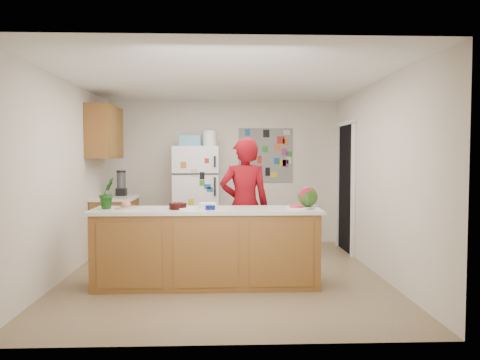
{
  "coord_description": "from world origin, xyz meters",
  "views": [
    {
      "loc": [
        -0.01,
        -5.98,
        1.54
      ],
      "look_at": [
        0.22,
        0.2,
        1.22
      ],
      "focal_mm": 35.0,
      "sensor_mm": 36.0,
      "label": 1
    }
  ],
  "objects_px": {
    "person": "(245,206)",
    "cherry_bowl": "(178,206)",
    "refrigerator": "(197,197)",
    "watermelon": "(308,197)"
  },
  "relations": [
    {
      "from": "refrigerator",
      "to": "cherry_bowl",
      "type": "xyz_separation_m",
      "value": [
        -0.08,
        -2.42,
        0.11
      ]
    },
    {
      "from": "refrigerator",
      "to": "watermelon",
      "type": "xyz_separation_m",
      "value": [
        1.46,
        -2.31,
        0.2
      ]
    },
    {
      "from": "refrigerator",
      "to": "watermelon",
      "type": "relative_size",
      "value": 7.14
    },
    {
      "from": "refrigerator",
      "to": "watermelon",
      "type": "distance_m",
      "value": 2.74
    },
    {
      "from": "person",
      "to": "cherry_bowl",
      "type": "distance_m",
      "value": 1.02
    },
    {
      "from": "person",
      "to": "cherry_bowl",
      "type": "height_order",
      "value": "person"
    },
    {
      "from": "person",
      "to": "cherry_bowl",
      "type": "relative_size",
      "value": 8.78
    },
    {
      "from": "watermelon",
      "to": "person",
      "type": "bearing_deg",
      "value": 145.17
    },
    {
      "from": "cherry_bowl",
      "to": "watermelon",
      "type": "bearing_deg",
      "value": 3.87
    },
    {
      "from": "person",
      "to": "watermelon",
      "type": "xyz_separation_m",
      "value": [
        0.73,
        -0.51,
        0.16
      ]
    }
  ]
}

